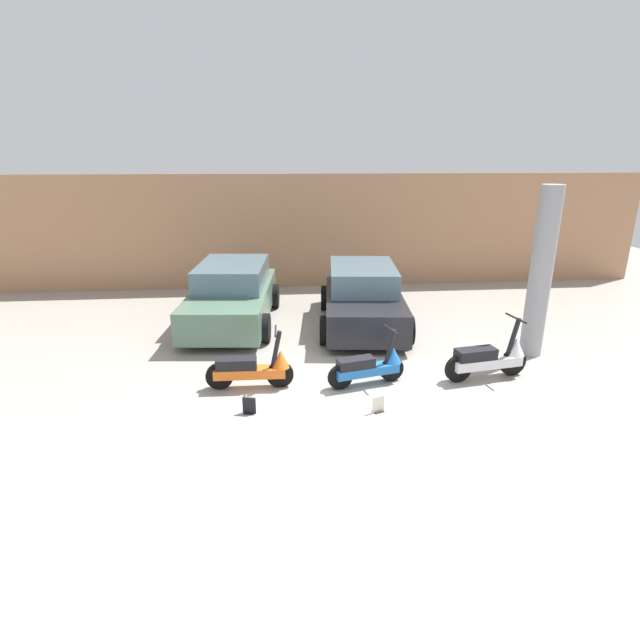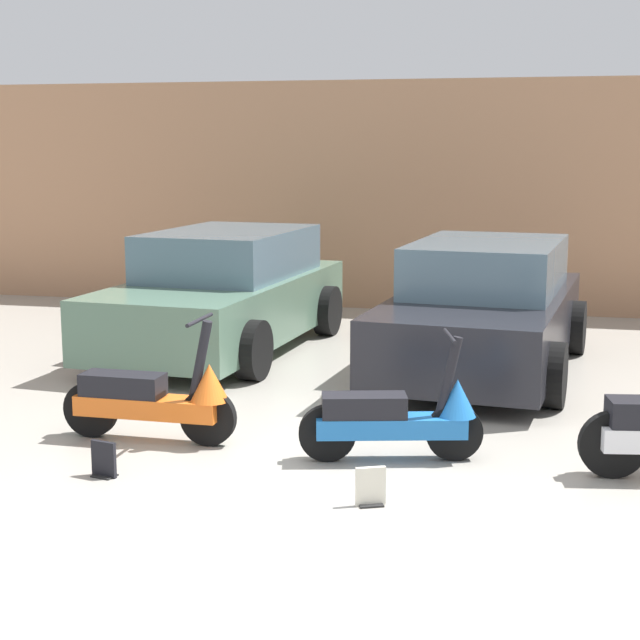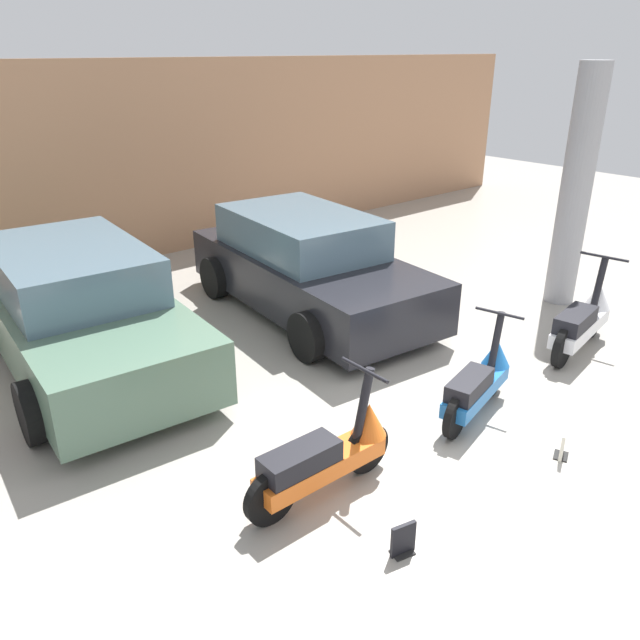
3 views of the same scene
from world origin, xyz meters
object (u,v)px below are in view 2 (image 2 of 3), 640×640
car_rear_left (224,293)px  scooter_front_right (399,416)px  car_rear_center (483,310)px  placard_near_left_scooter (104,461)px  placard_near_right_scooter (371,488)px  scooter_front_left (156,397)px

car_rear_left → scooter_front_right: bearing=40.4°
car_rear_center → placard_near_left_scooter: 4.69m
scooter_front_right → car_rear_center: bearing=68.3°
scooter_front_right → car_rear_left: (-2.55, 3.58, 0.31)m
placard_near_right_scooter → scooter_front_left: bearing=152.1°
car_rear_left → car_rear_center: (2.97, -0.42, -0.01)m
scooter_front_left → car_rear_left: size_ratio=0.35×
scooter_front_left → placard_near_left_scooter: bearing=-91.9°
car_rear_left → placard_near_right_scooter: bearing=33.8°
car_rear_center → placard_near_right_scooter: size_ratio=15.77×
scooter_front_left → placard_near_left_scooter: 0.91m
scooter_front_right → car_rear_left: car_rear_left is taller
car_rear_left → car_rear_center: size_ratio=1.01×
scooter_front_left → car_rear_left: (-0.59, 3.54, 0.29)m
scooter_front_right → car_rear_center: size_ratio=0.33×
scooter_front_left → placard_near_right_scooter: bearing=-27.0°
car_rear_center → placard_near_left_scooter: bearing=-25.1°
scooter_front_right → car_rear_center: car_rear_center is taller
scooter_front_left → scooter_front_right: size_ratio=1.08×
scooter_front_left → placard_near_left_scooter: size_ratio=5.61×
scooter_front_right → placard_near_left_scooter: 2.17m
placard_near_left_scooter → placard_near_right_scooter: 1.95m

